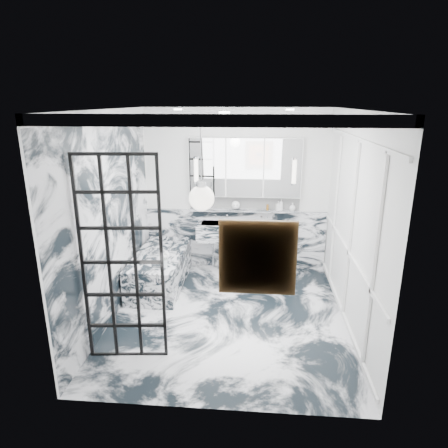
# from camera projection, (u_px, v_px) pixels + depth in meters

# --- Properties ---
(floor) EXTENTS (3.60, 3.60, 0.00)m
(floor) POSITION_uv_depth(u_px,v_px,m) (228.00, 315.00, 5.63)
(floor) COLOR silver
(floor) RESTS_ON ground
(ceiling) EXTENTS (3.60, 3.60, 0.00)m
(ceiling) POSITION_uv_depth(u_px,v_px,m) (229.00, 109.00, 4.80)
(ceiling) COLOR white
(ceiling) RESTS_ON wall_back
(wall_back) EXTENTS (3.60, 0.00, 3.60)m
(wall_back) POSITION_uv_depth(u_px,v_px,m) (236.00, 191.00, 6.93)
(wall_back) COLOR white
(wall_back) RESTS_ON floor
(wall_front) EXTENTS (3.60, 0.00, 3.60)m
(wall_front) POSITION_uv_depth(u_px,v_px,m) (213.00, 279.00, 3.51)
(wall_front) COLOR white
(wall_front) RESTS_ON floor
(wall_left) EXTENTS (0.00, 3.60, 3.60)m
(wall_left) POSITION_uv_depth(u_px,v_px,m) (109.00, 218.00, 5.35)
(wall_left) COLOR white
(wall_left) RESTS_ON floor
(wall_right) EXTENTS (0.00, 3.60, 3.60)m
(wall_right) POSITION_uv_depth(u_px,v_px,m) (353.00, 224.00, 5.09)
(wall_right) COLOR white
(wall_right) RESTS_ON floor
(marble_clad_back) EXTENTS (3.18, 0.05, 1.05)m
(marble_clad_back) POSITION_uv_depth(u_px,v_px,m) (236.00, 239.00, 7.17)
(marble_clad_back) COLOR silver
(marble_clad_back) RESTS_ON floor
(marble_clad_left) EXTENTS (0.02, 3.56, 2.68)m
(marble_clad_left) POSITION_uv_depth(u_px,v_px,m) (111.00, 222.00, 5.37)
(marble_clad_left) COLOR silver
(marble_clad_left) RESTS_ON floor
(panel_molding) EXTENTS (0.03, 3.40, 2.30)m
(panel_molding) POSITION_uv_depth(u_px,v_px,m) (351.00, 231.00, 5.12)
(panel_molding) COLOR white
(panel_molding) RESTS_ON floor
(soap_bottle_a) EXTENTS (0.08, 0.08, 0.20)m
(soap_bottle_a) POSITION_uv_depth(u_px,v_px,m) (281.00, 205.00, 6.84)
(soap_bottle_a) COLOR #8C5919
(soap_bottle_a) RESTS_ON ledge
(soap_bottle_b) EXTENTS (0.09, 0.09, 0.16)m
(soap_bottle_b) POSITION_uv_depth(u_px,v_px,m) (278.00, 206.00, 6.85)
(soap_bottle_b) COLOR #4C4C51
(soap_bottle_b) RESTS_ON ledge
(soap_bottle_c) EXTENTS (0.13, 0.13, 0.14)m
(soap_bottle_c) POSITION_uv_depth(u_px,v_px,m) (292.00, 207.00, 6.84)
(soap_bottle_c) COLOR silver
(soap_bottle_c) RESTS_ON ledge
(face_pot) EXTENTS (0.15, 0.15, 0.15)m
(face_pot) POSITION_uv_depth(u_px,v_px,m) (236.00, 205.00, 6.92)
(face_pot) COLOR white
(face_pot) RESTS_ON ledge
(amber_bottle) EXTENTS (0.04, 0.04, 0.10)m
(amber_bottle) POSITION_uv_depth(u_px,v_px,m) (267.00, 207.00, 6.88)
(amber_bottle) COLOR #8C5919
(amber_bottle) RESTS_ON ledge
(flower_vase) EXTENTS (0.07, 0.07, 0.12)m
(flower_vase) POSITION_uv_depth(u_px,v_px,m) (165.00, 264.00, 5.86)
(flower_vase) COLOR silver
(flower_vase) RESTS_ON bathtub
(crittall_door) EXTENTS (0.88, 0.12, 2.38)m
(crittall_door) POSITION_uv_depth(u_px,v_px,m) (122.00, 262.00, 4.41)
(crittall_door) COLOR black
(crittall_door) RESTS_ON floor
(artwork) EXTENTS (0.57, 0.06, 0.57)m
(artwork) POSITION_uv_depth(u_px,v_px,m) (257.00, 258.00, 3.45)
(artwork) COLOR #C54814
(artwork) RESTS_ON wall_front
(pendant_light) EXTENTS (0.25, 0.25, 0.25)m
(pendant_light) POSITION_uv_depth(u_px,v_px,m) (202.00, 198.00, 3.95)
(pendant_light) COLOR white
(pendant_light) RESTS_ON ceiling
(trough_sink) EXTENTS (1.60, 0.45, 0.30)m
(trough_sink) POSITION_uv_depth(u_px,v_px,m) (244.00, 232.00, 6.88)
(trough_sink) COLOR silver
(trough_sink) RESTS_ON wall_back
(ledge) EXTENTS (1.90, 0.14, 0.04)m
(ledge) POSITION_uv_depth(u_px,v_px,m) (244.00, 211.00, 6.94)
(ledge) COLOR silver
(ledge) RESTS_ON wall_back
(subway_tile) EXTENTS (1.90, 0.03, 0.23)m
(subway_tile) POSITION_uv_depth(u_px,v_px,m) (244.00, 202.00, 6.96)
(subway_tile) COLOR white
(subway_tile) RESTS_ON wall_back
(mirror_cabinet) EXTENTS (1.90, 0.16, 1.00)m
(mirror_cabinet) POSITION_uv_depth(u_px,v_px,m) (245.00, 168.00, 6.72)
(mirror_cabinet) COLOR white
(mirror_cabinet) RESTS_ON wall_back
(sconce_left) EXTENTS (0.07, 0.07, 0.40)m
(sconce_left) POSITION_uv_depth(u_px,v_px,m) (196.00, 170.00, 6.71)
(sconce_left) COLOR white
(sconce_left) RESTS_ON mirror_cabinet
(sconce_right) EXTENTS (0.07, 0.07, 0.40)m
(sconce_right) POSITION_uv_depth(u_px,v_px,m) (294.00, 172.00, 6.58)
(sconce_right) COLOR white
(sconce_right) RESTS_ON mirror_cabinet
(bathtub) EXTENTS (0.75, 1.65, 0.55)m
(bathtub) POSITION_uv_depth(u_px,v_px,m) (160.00, 269.00, 6.50)
(bathtub) COLOR silver
(bathtub) RESTS_ON floor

